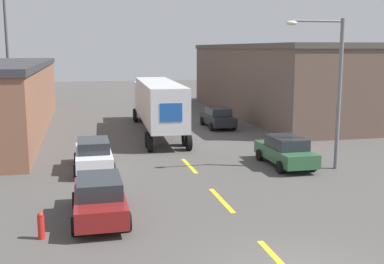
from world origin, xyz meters
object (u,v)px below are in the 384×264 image
parked_car_right_mid (285,151)px  fire_hydrant (41,226)px  parked_car_left_far (94,154)px  street_lamp (332,82)px  semi_truck (157,101)px  parked_car_left_near (99,197)px  parked_car_right_far (218,117)px

parked_car_right_mid → fire_hydrant: bearing=-147.9°
parked_car_left_far → street_lamp: bearing=-12.4°
semi_truck → parked_car_left_near: bearing=-103.0°
parked_car_left_far → street_lamp: (11.51, -2.53, 3.60)m
semi_truck → fire_hydrant: (-6.66, -18.68, -1.81)m
semi_truck → parked_car_left_near: (-4.77, -17.24, -1.46)m
semi_truck → fire_hydrant: semi_truck is taller
parked_car_right_mid → parked_car_left_far: (-9.66, 1.41, 0.00)m
parked_car_right_far → parked_car_left_near: bearing=-117.7°
parked_car_right_far → parked_car_left_far: 14.78m
parked_car_left_near → parked_car_right_mid: bearing=31.1°
street_lamp → parked_car_left_far: bearing=167.6°
fire_hydrant → parked_car_left_near: bearing=37.3°
parked_car_left_near → parked_car_right_mid: 11.28m
parked_car_left_far → fire_hydrant: (-1.89, -8.67, -0.35)m
parked_car_right_far → parked_car_left_far: size_ratio=1.00×
parked_car_left_near → parked_car_right_mid: same height
parked_car_left_near → semi_truck: bearing=74.5°
semi_truck → parked_car_right_far: bearing=16.0°
parked_car_right_mid → street_lamp: size_ratio=0.61×
parked_car_right_far → parked_car_right_mid: size_ratio=1.00×
parked_car_left_far → parked_car_right_mid: bearing=-8.3°
parked_car_left_near → street_lamp: 12.94m
semi_truck → parked_car_left_near: semi_truck is taller
semi_truck → parked_car_right_mid: size_ratio=3.32×
street_lamp → fire_hydrant: street_lamp is taller
semi_truck → parked_car_right_far: size_ratio=3.32×
parked_car_right_far → parked_car_left_far: (-9.66, -11.18, 0.00)m
parked_car_left_far → street_lamp: street_lamp is taller
parked_car_right_far → parked_car_right_mid: 12.59m
parked_car_right_mid → parked_car_left_far: size_ratio=1.00×
semi_truck → parked_car_left_far: 11.18m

